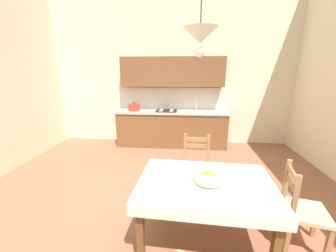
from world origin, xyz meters
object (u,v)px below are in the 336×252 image
at_px(dining_table, 205,192).
at_px(pendant_lamp, 200,36).
at_px(dining_chair_window_side, 301,210).
at_px(fruit_bowl, 209,177).
at_px(kitchen_cabinetry, 172,112).
at_px(dining_chair_kitchen_side, 196,167).

height_order(dining_table, pendant_lamp, pendant_lamp).
relative_size(dining_chair_window_side, fruit_bowl, 3.10).
xyz_separation_m(kitchen_cabinetry, dining_table, (0.56, -3.08, -0.23)).
distance_m(dining_table, fruit_bowl, 0.19).
distance_m(dining_table, pendant_lamp, 1.57).
bearing_deg(dining_table, fruit_bowl, -24.43).
xyz_separation_m(dining_chair_window_side, fruit_bowl, (-1.01, -0.04, 0.37)).
bearing_deg(pendant_lamp, dining_table, -44.40).
relative_size(kitchen_cabinetry, dining_chair_window_side, 2.97).
bearing_deg(kitchen_cabinetry, dining_chair_window_side, -62.31).
relative_size(dining_chair_kitchen_side, fruit_bowl, 3.10).
xyz_separation_m(kitchen_cabinetry, dining_chair_kitchen_side, (0.52, -2.14, -0.41)).
bearing_deg(dining_table, dining_chair_kitchen_side, 92.64).
bearing_deg(dining_chair_window_side, dining_table, -178.24).
height_order(dining_chair_kitchen_side, dining_chair_window_side, same).
xyz_separation_m(kitchen_cabinetry, dining_chair_window_side, (1.60, -3.05, -0.41)).
bearing_deg(dining_table, kitchen_cabinetry, 100.30).
height_order(fruit_bowl, pendant_lamp, pendant_lamp).
distance_m(dining_chair_window_side, fruit_bowl, 1.08).
bearing_deg(dining_chair_kitchen_side, fruit_bowl, -85.80).
height_order(dining_chair_window_side, fruit_bowl, dining_chair_window_side).
bearing_deg(kitchen_cabinetry, pendant_lamp, -81.41).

